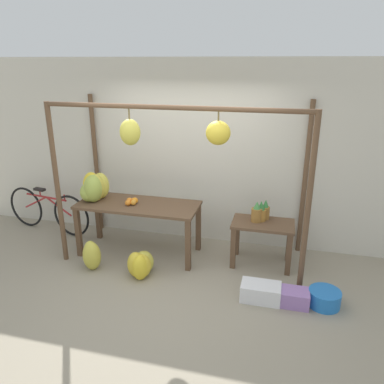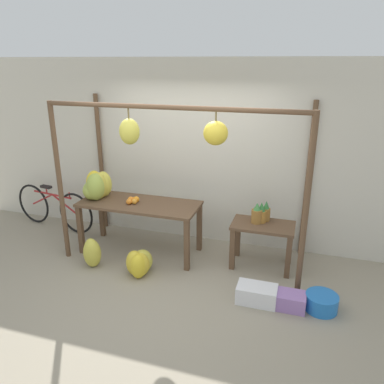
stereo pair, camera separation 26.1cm
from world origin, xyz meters
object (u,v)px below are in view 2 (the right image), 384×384
(banana_pile_ground_right, at_px, (139,263))
(fruit_crate_purple, at_px, (287,300))
(pineapple_cluster, at_px, (261,214))
(parked_bicycle, at_px, (54,207))
(banana_pile_on_table, at_px, (97,186))
(orange_pile, at_px, (133,200))
(blue_bucket, at_px, (321,302))
(fruit_crate_white, at_px, (257,294))
(banana_pile_ground_left, at_px, (92,253))

(banana_pile_ground_right, relative_size, fruit_crate_purple, 1.14)
(pineapple_cluster, bearing_deg, parked_bicycle, 177.17)
(banana_pile_on_table, xyz_separation_m, pineapple_cluster, (2.42, 0.19, -0.22))
(pineapple_cluster, distance_m, banana_pile_ground_right, 1.79)
(orange_pile, relative_size, fruit_crate_purple, 0.46)
(pineapple_cluster, bearing_deg, banana_pile_ground_right, -152.03)
(orange_pile, distance_m, blue_bucket, 2.85)
(pineapple_cluster, height_order, fruit_crate_purple, pineapple_cluster)
(blue_bucket, bearing_deg, parked_bicycle, 166.72)
(banana_pile_ground_right, relative_size, blue_bucket, 1.31)
(banana_pile_on_table, xyz_separation_m, banana_pile_ground_right, (0.93, -0.60, -0.81))
(pineapple_cluster, xyz_separation_m, blue_bucket, (0.85, -0.86, -0.67))
(orange_pile, bearing_deg, banana_pile_ground_right, -60.13)
(orange_pile, xyz_separation_m, parked_bicycle, (-1.70, 0.39, -0.46))
(fruit_crate_white, distance_m, parked_bicycle, 3.81)
(pineapple_cluster, bearing_deg, banana_pile_on_table, -175.60)
(banana_pile_on_table, distance_m, fruit_crate_white, 2.78)
(banana_pile_ground_left, bearing_deg, pineapple_cluster, 19.68)
(parked_bicycle, bearing_deg, banana_pile_ground_left, -36.22)
(parked_bicycle, bearing_deg, pineapple_cluster, -2.83)
(orange_pile, xyz_separation_m, banana_pile_ground_right, (0.33, -0.58, -0.66))
(orange_pile, bearing_deg, fruit_crate_purple, -17.50)
(banana_pile_ground_right, distance_m, parked_bicycle, 2.26)
(banana_pile_on_table, relative_size, orange_pile, 2.56)
(banana_pile_on_table, height_order, fruit_crate_purple, banana_pile_on_table)
(pineapple_cluster, bearing_deg, fruit_crate_purple, -63.43)
(pineapple_cluster, xyz_separation_m, fruit_crate_white, (0.11, -0.93, -0.66))
(pineapple_cluster, xyz_separation_m, banana_pile_ground_left, (-2.21, -0.79, -0.55))
(blue_bucket, bearing_deg, pineapple_cluster, 134.85)
(banana_pile_ground_right, distance_m, fruit_crate_purple, 1.96)
(banana_pile_ground_left, distance_m, fruit_crate_white, 2.33)
(pineapple_cluster, distance_m, parked_bicycle, 3.55)
(fruit_crate_purple, bearing_deg, orange_pile, 162.50)
(pineapple_cluster, xyz_separation_m, fruit_crate_purple, (0.47, -0.93, -0.67))
(orange_pile, xyz_separation_m, banana_pile_ground_left, (-0.39, -0.58, -0.62))
(banana_pile_on_table, distance_m, orange_pile, 0.61)
(parked_bicycle, bearing_deg, banana_pile_on_table, -18.04)
(banana_pile_on_table, height_order, fruit_crate_white, banana_pile_on_table)
(pineapple_cluster, distance_m, blue_bucket, 1.38)
(banana_pile_on_table, distance_m, banana_pile_ground_left, 1.00)
(banana_pile_ground_left, bearing_deg, blue_bucket, -1.30)
(banana_pile_ground_left, relative_size, banana_pile_ground_right, 0.88)
(pineapple_cluster, bearing_deg, fruit_crate_white, -83.03)
(parked_bicycle, bearing_deg, fruit_crate_purple, -15.50)
(orange_pile, distance_m, banana_pile_ground_left, 0.93)
(banana_pile_ground_left, bearing_deg, fruit_crate_white, -3.48)
(fruit_crate_white, bearing_deg, orange_pile, 159.59)
(banana_pile_ground_left, height_order, parked_bicycle, parked_bicycle)
(banana_pile_on_table, bearing_deg, orange_pile, -2.37)
(fruit_crate_white, bearing_deg, pineapple_cluster, 96.97)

